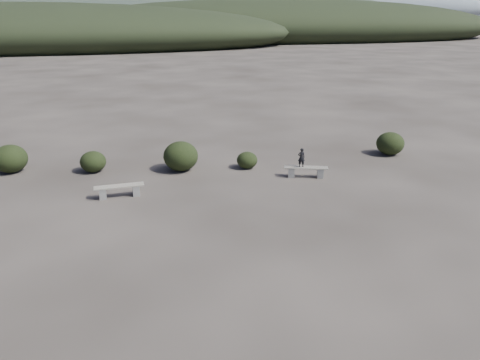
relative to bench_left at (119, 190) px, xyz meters
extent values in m
plane|color=#2A2420|center=(4.39, -5.59, -0.29)|extent=(1200.00, 1200.00, 0.00)
cube|color=slate|center=(-0.63, -0.05, -0.08)|extent=(0.29, 0.39, 0.42)
cube|color=slate|center=(0.63, 0.05, -0.08)|extent=(0.29, 0.39, 0.42)
cube|color=gray|center=(0.00, 0.00, 0.16)|extent=(1.92, 0.53, 0.05)
cube|color=slate|center=(7.31, 0.83, -0.08)|extent=(0.36, 0.43, 0.42)
cube|color=slate|center=(8.51, 0.45, -0.08)|extent=(0.36, 0.43, 0.42)
cube|color=gray|center=(7.91, 0.64, 0.16)|extent=(1.92, 0.94, 0.05)
imported|color=black|center=(7.70, 0.71, 0.60)|extent=(0.32, 0.23, 0.84)
ellipsoid|color=black|center=(-1.22, 3.43, 0.18)|extent=(1.15, 1.15, 0.94)
ellipsoid|color=black|center=(2.67, 2.77, 0.38)|extent=(1.57, 1.57, 1.34)
ellipsoid|color=black|center=(5.69, 2.44, 0.09)|extent=(0.96, 0.96, 0.77)
ellipsoid|color=black|center=(13.26, 3.03, 0.29)|extent=(1.38, 1.38, 1.15)
ellipsoid|color=black|center=(-4.83, 4.18, 0.34)|extent=(1.48, 1.48, 1.26)
ellipsoid|color=black|center=(-20.61, 84.41, 2.41)|extent=(110.00, 40.00, 12.00)
ellipsoid|color=black|center=(39.39, 104.41, 2.86)|extent=(120.00, 44.00, 14.00)
ellipsoid|color=#2B342B|center=(4.39, 154.41, 5.11)|extent=(190.00, 64.00, 24.00)
ellipsoid|color=slate|center=(74.39, 294.41, 9.61)|extent=(340.00, 110.00, 44.00)
ellipsoid|color=#8F98A2|center=(-25.61, 394.41, 12.31)|extent=(460.00, 140.00, 56.00)
camera|label=1|loc=(0.94, -17.62, 6.54)|focal=35.00mm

